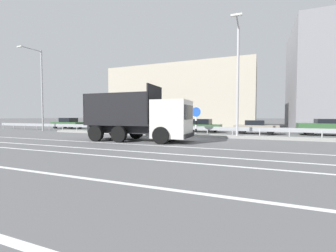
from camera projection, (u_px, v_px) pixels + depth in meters
name	position (u px, v px, depth m)	size (l,w,h in m)	color
ground_plane	(185.00, 138.00, 16.80)	(320.00, 320.00, 0.00)	#565659
lane_strip_0	(122.00, 144.00, 13.58)	(52.50, 0.16, 0.01)	silver
lane_strip_1	(97.00, 149.00, 11.45)	(52.50, 0.16, 0.01)	silver
lane_strip_2	(75.00, 153.00, 10.07)	(52.50, 0.16, 0.01)	silver
lane_strip_3	(4.00, 167.00, 7.30)	(52.50, 0.16, 0.01)	silver
median_island	(192.00, 135.00, 18.50)	(28.87, 1.10, 0.18)	gray
median_guardrail	(196.00, 129.00, 19.62)	(52.50, 0.09, 0.78)	#9EA0A5
dump_truck	(151.00, 121.00, 14.86)	(7.33, 3.04, 3.68)	silver
median_road_sign	(196.00, 120.00, 18.32)	(0.86, 0.16, 2.44)	white
street_lamp_0	(40.00, 86.00, 24.85)	(0.71, 2.51, 8.97)	#ADADB2
street_lamp_1	(238.00, 75.00, 16.55)	(0.71, 2.73, 8.33)	#ADADB2
parked_car_0	(68.00, 123.00, 30.44)	(4.61, 1.94, 1.44)	#335B33
parked_car_1	(102.00, 124.00, 28.68)	(4.46, 1.97, 1.29)	#335B33
parked_car_2	(150.00, 123.00, 26.10)	(4.83, 2.23, 1.66)	black
parked_car_3	(202.00, 125.00, 23.55)	(4.10, 2.00, 1.38)	#335B33
parked_car_4	(256.00, 127.00, 21.16)	(4.03, 2.00, 1.28)	gray
parked_car_5	(326.00, 127.00, 19.47)	(4.38, 2.07, 1.43)	#335B33
background_building_0	(183.00, 97.00, 37.71)	(23.03, 9.62, 9.63)	#B7AD99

